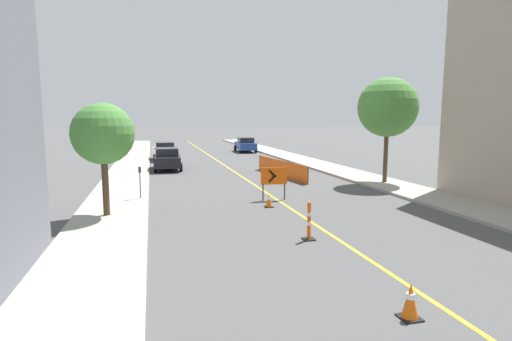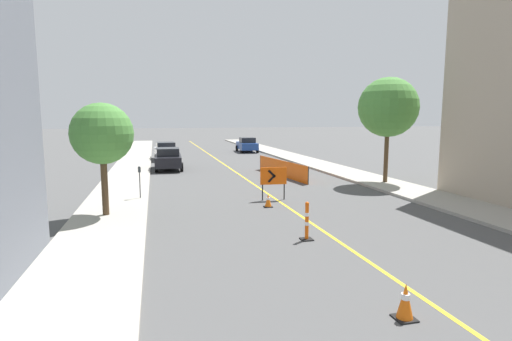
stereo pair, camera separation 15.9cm
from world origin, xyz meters
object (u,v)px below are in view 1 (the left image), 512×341
parked_car_curb_mid (164,151)px  parking_meter_near_curb (140,176)px  traffic_cone_third (269,201)px  parked_car_curb_far (245,145)px  street_tree_right_near (388,107)px  delineator_post_rear (309,223)px  parked_car_curb_near (167,159)px  arrow_barricade_primary (274,177)px  traffic_cone_second (410,301)px  street_tree_left_near (103,134)px

parked_car_curb_mid → parking_meter_near_curb: size_ratio=3.02×
traffic_cone_third → parked_car_curb_mid: parked_car_curb_mid is taller
parked_car_curb_far → parked_car_curb_mid: bearing=-141.9°
traffic_cone_third → street_tree_right_near: size_ratio=0.10×
traffic_cone_third → delineator_post_rear: bearing=-91.2°
parked_car_curb_near → parked_car_curb_far: size_ratio=0.99×
arrow_barricade_primary → traffic_cone_second: bearing=-89.6°
parked_car_curb_near → parked_car_curb_mid: 6.89m
delineator_post_rear → parked_car_curb_near: (-3.58, 18.20, 0.27)m
arrow_barricade_primary → street_tree_right_near: bearing=23.6°
delineator_post_rear → parked_car_curb_near: size_ratio=0.28×
street_tree_left_near → parking_meter_near_curb: bearing=68.7°
traffic_cone_third → street_tree_right_near: (8.05, 3.95, 4.05)m
traffic_cone_second → parking_meter_near_curb: size_ratio=0.48×
traffic_cone_second → street_tree_right_near: bearing=59.2°
traffic_cone_second → street_tree_right_near: size_ratio=0.12×
parked_car_curb_near → street_tree_left_near: street_tree_left_near is taller
traffic_cone_second → parked_car_curb_mid: bearing=96.7°
arrow_barricade_primary → parked_car_curb_mid: (-4.30, 19.06, -0.27)m
parked_car_curb_near → street_tree_left_near: 14.28m
delineator_post_rear → parked_car_curb_far: (5.30, 31.28, 0.27)m
traffic_cone_third → street_tree_left_near: size_ratio=0.14×
parked_car_curb_near → parking_meter_near_curb: parking_meter_near_curb is taller
parked_car_curb_far → street_tree_right_near: 23.10m
arrow_barricade_primary → street_tree_left_near: (-7.09, -1.64, 2.10)m
street_tree_right_near → delineator_post_rear: bearing=-133.3°
delineator_post_rear → parked_car_curb_mid: 25.35m
arrow_barricade_primary → street_tree_right_near: 8.51m
delineator_post_rear → street_tree_left_near: street_tree_left_near is taller
traffic_cone_second → traffic_cone_third: (0.11, 9.76, -0.07)m
arrow_barricade_primary → parked_car_curb_near: (-4.31, 12.17, -0.27)m
parked_car_curb_mid → parked_car_curb_far: 10.82m
traffic_cone_third → delineator_post_rear: 4.69m
parked_car_curb_mid → parking_meter_near_curb: (-1.63, -17.74, 0.36)m
traffic_cone_third → parking_meter_near_curb: bearing=153.3°
parking_meter_near_curb → arrow_barricade_primary: bearing=-12.5°
arrow_barricade_primary → street_tree_left_near: bearing=-162.7°
parked_car_curb_far → street_tree_left_near: (-11.66, -26.89, 2.37)m
delineator_post_rear → arrow_barricade_primary: bearing=83.1°
parked_car_curb_mid → parked_car_curb_near: bearing=-93.1°
street_tree_left_near → street_tree_right_near: (14.51, 4.25, 1.16)m
parked_car_curb_near → arrow_barricade_primary: bearing=-68.4°
traffic_cone_second → arrow_barricade_primary: arrow_barricade_primary is taller
parked_car_curb_mid → delineator_post_rear: bearing=-84.9°
parked_car_curb_near → parking_meter_near_curb: bearing=-96.5°
delineator_post_rear → parking_meter_near_curb: (-5.21, 7.35, 0.63)m
parked_car_curb_near → parked_car_curb_far: same height
parking_meter_near_curb → street_tree_left_near: (-1.15, -2.96, 2.01)m
street_tree_left_near → parked_car_curb_near: bearing=78.6°
traffic_cone_third → parked_car_curb_far: (5.20, 26.60, 0.52)m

